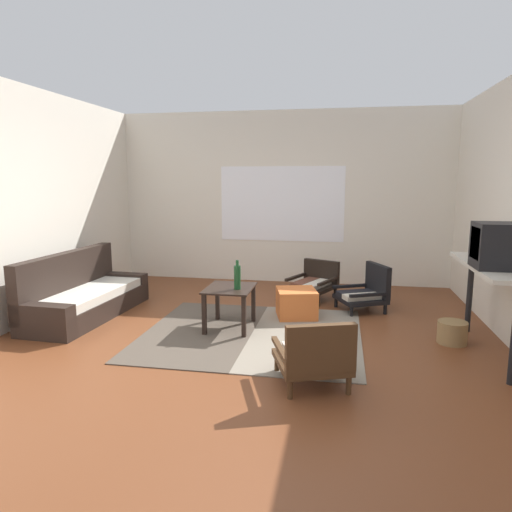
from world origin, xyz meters
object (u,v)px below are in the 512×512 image
couch (84,297)px  armchair_by_window (315,281)px  coffee_table (230,296)px  armchair_corner (366,291)px  crt_television (502,246)px  wicker_basket (452,332)px  glass_bottle (237,277)px  console_shelf (492,275)px  clay_vase (481,246)px  ottoman_orange (296,303)px  armchair_striped_foreground (314,356)px

couch → armchair_by_window: couch is taller
coffee_table → armchair_corner: 1.84m
crt_television → wicker_basket: (-0.25, 0.45, -0.96)m
armchair_by_window → glass_bottle: bearing=-116.2°
console_shelf → clay_vase: size_ratio=4.60×
ottoman_orange → clay_vase: clay_vase is taller
armchair_by_window → wicker_basket: armchair_by_window is taller
armchair_corner → coffee_table: bearing=-146.3°
ottoman_orange → glass_bottle: bearing=-133.5°
crt_television → glass_bottle: 2.56m
ottoman_orange → crt_television: size_ratio=0.99×
couch → armchair_striped_foreground: 3.20m
armchair_corner → crt_television: size_ratio=1.56×
couch → coffee_table: (1.86, -0.14, 0.13)m
armchair_corner → clay_vase: 1.57m
armchair_corner → clay_vase: clay_vase is taller
clay_vase → wicker_basket: bearing=-146.9°
clay_vase → crt_television: bearing=-90.3°
crt_television → couch: bearing=171.7°
armchair_corner → glass_bottle: bearing=-142.9°
coffee_table → armchair_by_window: 1.70m
ottoman_orange → clay_vase: 2.11m
armchair_striped_foreground → crt_television: crt_television is taller
ottoman_orange → armchair_corner: bearing=28.7°
clay_vase → glass_bottle: 2.51m
ottoman_orange → console_shelf: (1.89, -0.85, 0.60)m
armchair_striped_foreground → ottoman_orange: bearing=99.7°
armchair_corner → console_shelf: 1.76m
crt_television → glass_bottle: crt_television is taller
console_shelf → glass_bottle: (-2.48, 0.23, -0.16)m
armchair_corner → clay_vase: (1.05, -0.90, 0.74)m
couch → ottoman_orange: size_ratio=4.07×
armchair_by_window → console_shelf: size_ratio=0.52×
armchair_striped_foreground → crt_television: size_ratio=1.60×
clay_vase → armchair_striped_foreground: bearing=-138.1°
armchair_striped_foreground → ottoman_orange: armchair_striped_foreground is taller
coffee_table → ottoman_orange: (0.69, 0.56, -0.20)m
armchair_by_window → coffee_table: bearing=-120.1°
armchair_by_window → couch: bearing=-153.9°
crt_television → console_shelf: bearing=89.1°
armchair_by_window → armchair_corner: bearing=-33.9°
clay_vase → armchair_corner: bearing=139.4°
armchair_striped_foreground → wicker_basket: bearing=43.4°
armchair_by_window → armchair_corner: (0.67, -0.45, 0.00)m
coffee_table → armchair_striped_foreground: armchair_striped_foreground is taller
clay_vase → wicker_basket: size_ratio=1.09×
armchair_striped_foreground → armchair_corner: armchair_corner is taller
couch → wicker_basket: couch is taller
ottoman_orange → armchair_striped_foreground: bearing=-80.3°
console_shelf → crt_television: bearing=-90.9°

